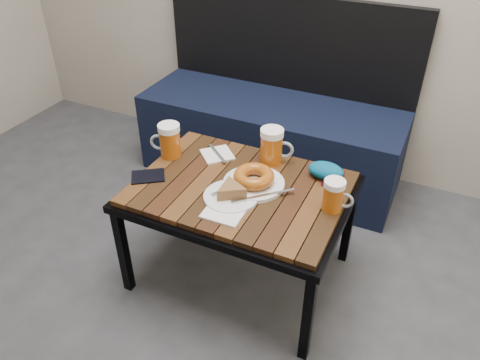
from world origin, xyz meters
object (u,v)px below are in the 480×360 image
at_px(beer_mug_left, 169,140).
at_px(knit_pouch, 326,171).
at_px(beer_mug_centre, 272,146).
at_px(passport_navy, 148,176).
at_px(cafe_table, 240,195).
at_px(plate_pie, 231,193).
at_px(passport_burgundy, 333,179).
at_px(beer_mug_right, 334,195).
at_px(plate_bagel, 254,179).
at_px(bench, 272,131).

relative_size(beer_mug_left, knit_pouch, 1.02).
bearing_deg(beer_mug_centre, passport_navy, -159.41).
bearing_deg(beer_mug_left, cafe_table, 152.17).
relative_size(beer_mug_centre, knit_pouch, 1.06).
xyz_separation_m(plate_pie, passport_burgundy, (0.31, 0.28, -0.02)).
xyz_separation_m(plate_pie, knit_pouch, (0.28, 0.28, 0.01)).
height_order(beer_mug_right, passport_burgundy, beer_mug_right).
height_order(beer_mug_right, passport_navy, beer_mug_right).
bearing_deg(beer_mug_left, beer_mug_centre, -177.46).
relative_size(beer_mug_centre, plate_bagel, 0.54).
distance_m(bench, plate_bagel, 0.84).
bearing_deg(plate_pie, passport_navy, -177.53).
bearing_deg(passport_navy, cafe_table, 70.83).
bearing_deg(cafe_table, bench, 102.65).
bearing_deg(passport_burgundy, passport_navy, -166.74).
xyz_separation_m(cafe_table, beer_mug_centre, (0.05, 0.21, 0.12)).
distance_m(beer_mug_centre, passport_navy, 0.52).
xyz_separation_m(beer_mug_centre, passport_burgundy, (0.27, -0.01, -0.07)).
bearing_deg(bench, knit_pouch, -52.56).
distance_m(cafe_table, beer_mug_right, 0.38).
relative_size(beer_mug_centre, plate_pie, 0.74).
xyz_separation_m(beer_mug_left, beer_mug_centre, (0.41, 0.14, 0.00)).
height_order(beer_mug_right, plate_bagel, beer_mug_right).
relative_size(cafe_table, passport_navy, 6.48).
bearing_deg(plate_bagel, cafe_table, -149.69).
height_order(plate_bagel, knit_pouch, plate_bagel).
height_order(cafe_table, passport_burgundy, passport_burgundy).
distance_m(beer_mug_left, plate_bagel, 0.41).
distance_m(plate_bagel, passport_burgundy, 0.32).
bearing_deg(passport_burgundy, cafe_table, -158.40).
bearing_deg(beer_mug_centre, plate_bagel, -107.11).
xyz_separation_m(bench, passport_navy, (-0.18, -0.90, 0.20)).
bearing_deg(plate_bagel, bench, 106.26).
xyz_separation_m(beer_mug_left, plate_pie, (0.37, -0.16, -0.05)).
height_order(cafe_table, beer_mug_right, beer_mug_right).
distance_m(bench, passport_burgundy, 0.80).
height_order(beer_mug_centre, beer_mug_right, beer_mug_centre).
distance_m(beer_mug_right, plate_bagel, 0.32).
bearing_deg(beer_mug_centre, passport_burgundy, -20.37).
bearing_deg(beer_mug_centre, knit_pouch, -20.63).
relative_size(plate_pie, knit_pouch, 1.44).
distance_m(beer_mug_left, plate_pie, 0.40).
bearing_deg(knit_pouch, beer_mug_left, -169.26).
relative_size(beer_mug_left, beer_mug_centre, 0.96).
xyz_separation_m(plate_bagel, passport_navy, (-0.40, -0.13, -0.02)).
distance_m(passport_navy, passport_burgundy, 0.73).
xyz_separation_m(bench, passport_burgundy, (0.49, -0.60, 0.20)).
bearing_deg(plate_pie, beer_mug_left, 156.20).
bearing_deg(cafe_table, passport_burgundy, 32.30).
relative_size(beer_mug_right, passport_burgundy, 1.06).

